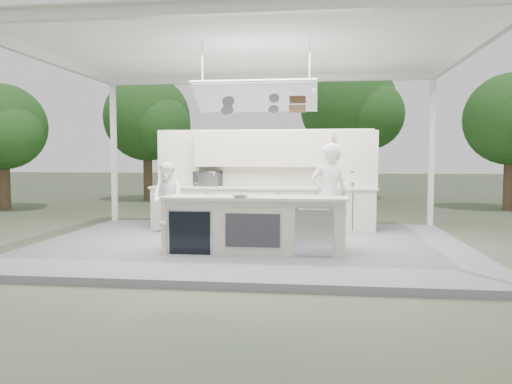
# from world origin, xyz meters

# --- Properties ---
(ground) EXTENTS (90.00, 90.00, 0.00)m
(ground) POSITION_xyz_m (0.00, 0.00, 0.00)
(ground) COLOR #4B5439
(ground) RESTS_ON ground
(stage_deck) EXTENTS (8.00, 6.00, 0.12)m
(stage_deck) POSITION_xyz_m (0.00, 0.00, 0.06)
(stage_deck) COLOR slate
(stage_deck) RESTS_ON ground
(tent) EXTENTS (8.20, 6.20, 3.86)m
(tent) POSITION_xyz_m (0.00, -0.01, 3.71)
(tent) COLOR white
(tent) RESTS_ON ground
(demo_island) EXTENTS (3.10, 0.79, 0.95)m
(demo_island) POSITION_xyz_m (0.18, -0.91, 0.60)
(demo_island) COLOR beige
(demo_island) RESTS_ON stage_deck
(back_counter) EXTENTS (5.08, 0.72, 0.95)m
(back_counter) POSITION_xyz_m (0.00, 1.90, 0.60)
(back_counter) COLOR beige
(back_counter) RESTS_ON stage_deck
(back_wall_unit) EXTENTS (5.05, 0.48, 2.25)m
(back_wall_unit) POSITION_xyz_m (0.44, 2.11, 1.57)
(back_wall_unit) COLOR beige
(back_wall_unit) RESTS_ON stage_deck
(tree_cluster) EXTENTS (19.55, 9.40, 5.85)m
(tree_cluster) POSITION_xyz_m (-0.16, 9.77, 3.29)
(tree_cluster) COLOR brown
(tree_cluster) RESTS_ON ground
(head_chef) EXTENTS (0.77, 0.61, 1.86)m
(head_chef) POSITION_xyz_m (1.45, -0.39, 1.05)
(head_chef) COLOR white
(head_chef) RESTS_ON stage_deck
(sous_chef) EXTENTS (0.90, 0.81, 1.52)m
(sous_chef) POSITION_xyz_m (-1.93, 1.03, 0.88)
(sous_chef) COLOR white
(sous_chef) RESTS_ON stage_deck
(toaster_oven) EXTENTS (0.70, 0.56, 0.33)m
(toaster_oven) POSITION_xyz_m (-1.28, 2.08, 1.24)
(toaster_oven) COLOR #B1B3B8
(toaster_oven) RESTS_ON back_counter
(bowl_large) EXTENTS (0.32, 0.32, 0.07)m
(bowl_large) POSITION_xyz_m (-0.02, -1.15, 1.10)
(bowl_large) COLOR silver
(bowl_large) RESTS_ON demo_island
(bowl_small) EXTENTS (0.30, 0.30, 0.07)m
(bowl_small) POSITION_xyz_m (0.01, -1.06, 1.11)
(bowl_small) COLOR silver
(bowl_small) RESTS_ON demo_island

